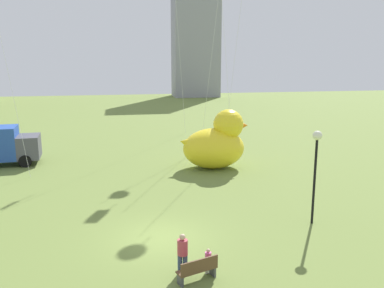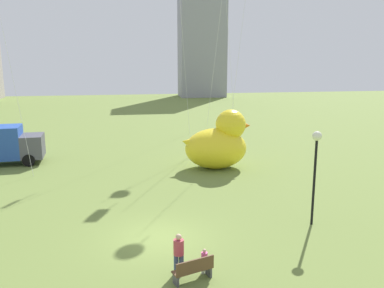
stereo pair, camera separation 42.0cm
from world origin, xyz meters
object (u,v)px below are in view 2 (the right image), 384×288
at_px(person_adult, 179,252).
at_px(lamppost, 316,155).
at_px(park_bench, 194,269).
at_px(box_truck, 2,145).
at_px(giant_inflatable_duck, 218,143).
at_px(person_child, 204,260).

height_order(person_adult, lamppost, lamppost).
relative_size(park_bench, box_truck, 0.28).
relative_size(park_bench, person_adult, 0.99).
bearing_deg(giant_inflatable_duck, park_bench, -106.15).
distance_m(park_bench, giant_inflatable_duck, 15.42).
relative_size(lamppost, box_truck, 0.80).
relative_size(person_adult, lamppost, 0.35).
bearing_deg(box_truck, person_adult, -58.73).
bearing_deg(lamppost, giant_inflatable_duck, 101.42).
distance_m(person_child, giant_inflatable_duck, 14.84).
relative_size(person_child, giant_inflatable_duck, 0.19).
bearing_deg(park_bench, giant_inflatable_duck, 73.85).
height_order(person_child, box_truck, box_truck).
bearing_deg(box_truck, giant_inflatable_duck, -12.98).
relative_size(park_bench, lamppost, 0.34).
bearing_deg(park_bench, person_child, 44.21).
distance_m(person_child, lamppost, 7.54).
relative_size(person_child, lamppost, 0.22).
height_order(park_bench, giant_inflatable_duck, giant_inflatable_duck).
height_order(park_bench, person_adult, person_adult).
bearing_deg(park_bench, box_truck, 121.48).
bearing_deg(lamppost, person_adult, -152.83).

